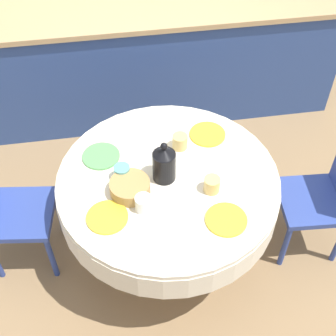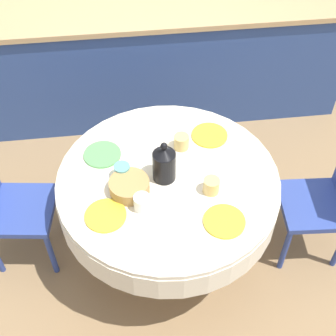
{
  "view_description": "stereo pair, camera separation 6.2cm",
  "coord_description": "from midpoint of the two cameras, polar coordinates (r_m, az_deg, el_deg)",
  "views": [
    {
      "loc": [
        -0.28,
        -1.73,
        2.71
      ],
      "look_at": [
        0.0,
        0.0,
        0.81
      ],
      "focal_mm": 50.0,
      "sensor_mm": 36.0,
      "label": 1
    },
    {
      "loc": [
        -0.21,
        -1.74,
        2.71
      ],
      "look_at": [
        0.0,
        0.0,
        0.81
      ],
      "focal_mm": 50.0,
      "sensor_mm": 36.0,
      "label": 2
    }
  ],
  "objects": [
    {
      "name": "bread_basket",
      "position": [
        2.55,
        -4.04,
        -2.27
      ],
      "size": [
        0.22,
        0.22,
        0.08
      ],
      "primitive_type": "cylinder",
      "color": "#AD844C",
      "rests_on": "dining_table"
    },
    {
      "name": "cup_near_right",
      "position": [
        2.56,
        5.99,
        -2.18
      ],
      "size": [
        0.09,
        0.09,
        0.09
      ],
      "primitive_type": "cylinder",
      "color": "#DBB766",
      "rests_on": "dining_table"
    },
    {
      "name": "plate_near_left",
      "position": [
        2.48,
        -6.91,
        -5.78
      ],
      "size": [
        0.22,
        0.22,
        0.01
      ],
      "primitive_type": "cylinder",
      "color": "yellow",
      "rests_on": "dining_table"
    },
    {
      "name": "chair_left",
      "position": [
        3.04,
        19.4,
        -3.52
      ],
      "size": [
        0.43,
        0.43,
        0.85
      ],
      "rotation": [
        0.0,
        0.0,
        1.5
      ],
      "color": "#2D428E",
      "rests_on": "ground_plane"
    },
    {
      "name": "chair_right",
      "position": [
        2.99,
        -18.47,
        -4.13
      ],
      "size": [
        0.45,
        0.45,
        0.85
      ],
      "rotation": [
        0.0,
        0.0,
        -1.7
      ],
      "color": "#2D428E",
      "rests_on": "ground_plane"
    },
    {
      "name": "plate_near_right",
      "position": [
        2.46,
        7.6,
        -6.47
      ],
      "size": [
        0.22,
        0.22,
        0.01
      ],
      "primitive_type": "cylinder",
      "color": "yellow",
      "rests_on": "dining_table"
    },
    {
      "name": "cup_near_left",
      "position": [
        2.47,
        -2.47,
        -4.25
      ],
      "size": [
        0.09,
        0.09,
        0.09
      ],
      "primitive_type": "cylinder",
      "color": "white",
      "rests_on": "dining_table"
    },
    {
      "name": "plate_far_right",
      "position": [
        2.89,
        5.7,
        3.99
      ],
      "size": [
        0.22,
        0.22,
        0.01
      ],
      "primitive_type": "cylinder",
      "color": "yellow",
      "rests_on": "dining_table"
    },
    {
      "name": "ground_plane",
      "position": [
        3.22,
        0.56,
        -9.79
      ],
      "size": [
        12.0,
        12.0,
        0.0
      ],
      "primitive_type": "plane",
      "color": "#8E704C"
    },
    {
      "name": "cup_far_left",
      "position": [
        2.62,
        -4.92,
        -0.44
      ],
      "size": [
        0.09,
        0.09,
        0.09
      ],
      "primitive_type": "cylinder",
      "color": "#5BA39E",
      "rests_on": "dining_table"
    },
    {
      "name": "coffee_carafe",
      "position": [
        2.56,
        0.21,
        0.55
      ],
      "size": [
        0.13,
        0.13,
        0.27
      ],
      "color": "black",
      "rests_on": "dining_table"
    },
    {
      "name": "cup_far_right",
      "position": [
        2.78,
        2.28,
        3.19
      ],
      "size": [
        0.09,
        0.09,
        0.09
      ],
      "primitive_type": "cylinder",
      "color": "#DBB766",
      "rests_on": "dining_table"
    },
    {
      "name": "dining_table",
      "position": [
        2.73,
        0.65,
        -2.91
      ],
      "size": [
        1.28,
        1.28,
        0.73
      ],
      "color": "tan",
      "rests_on": "ground_plane"
    },
    {
      "name": "plate_far_left",
      "position": [
        2.78,
        -7.38,
        1.65
      ],
      "size": [
        0.22,
        0.22,
        0.01
      ],
      "primitive_type": "cylinder",
      "color": "#5BA85B",
      "rests_on": "dining_table"
    },
    {
      "name": "kitchen_counter",
      "position": [
        3.94,
        -2.28,
        12.84
      ],
      "size": [
        3.24,
        0.64,
        0.95
      ],
      "color": "#2D4784",
      "rests_on": "ground_plane"
    }
  ]
}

